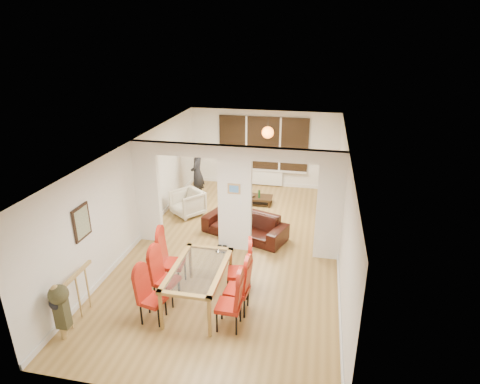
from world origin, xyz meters
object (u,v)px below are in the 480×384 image
(television, at_px, (320,200))
(person, at_px, (197,173))
(dining_chair_rc, at_px, (239,269))
(dining_chair_ra, at_px, (229,302))
(dining_chair_la, at_px, (152,296))
(dining_chair_rb, at_px, (237,287))
(dining_chair_lc, at_px, (172,260))
(dining_table, at_px, (199,286))
(sofa, at_px, (245,225))
(dining_chair_lb, at_px, (166,277))
(bowl, at_px, (252,196))
(bottle, at_px, (259,194))
(coffee_table, at_px, (254,200))
(armchair, at_px, (188,203))

(television, bearing_deg, person, 94.77)
(dining_chair_rc, bearing_deg, dining_chair_ra, -98.79)
(dining_chair_la, distance_m, dining_chair_rb, 1.56)
(dining_chair_lc, bearing_deg, person, 94.87)
(dining_table, bearing_deg, dining_chair_la, -137.71)
(sofa, bearing_deg, dining_table, -76.68)
(dining_table, distance_m, person, 5.43)
(dining_chair_lb, distance_m, dining_chair_rb, 1.42)
(dining_chair_rb, bearing_deg, dining_chair_la, -153.59)
(television, bearing_deg, bowl, 96.44)
(television, height_order, bottle, television)
(television, xyz_separation_m, bottle, (-1.83, -0.05, 0.08))
(sofa, relative_size, person, 1.29)
(dining_chair_la, distance_m, bottle, 5.72)
(person, bearing_deg, coffee_table, 87.10)
(dining_chair_ra, height_order, television, dining_chair_ra)
(dining_chair_ra, distance_m, person, 6.16)
(dining_chair_lb, relative_size, dining_chair_rb, 1.01)
(dining_chair_rc, relative_size, coffee_table, 1.04)
(dining_chair_la, bearing_deg, dining_chair_rb, 34.31)
(dining_table, relative_size, bottle, 6.56)
(dining_chair_la, distance_m, dining_chair_ra, 1.40)
(dining_chair_rb, xyz_separation_m, sofa, (-0.44, 3.01, -0.22))
(armchair, bearing_deg, dining_chair_lb, -39.01)
(dining_chair_lc, xyz_separation_m, bottle, (1.11, 4.49, -0.21))
(dining_chair_lc, xyz_separation_m, bowl, (0.87, 4.53, -0.31))
(sofa, relative_size, armchair, 2.70)
(person, xyz_separation_m, coffee_table, (1.84, -0.06, -0.73))
(dining_chair_rc, relative_size, sofa, 0.52)
(dining_table, height_order, person, person)
(dining_chair_rc, bearing_deg, armchair, 113.03)
(sofa, bearing_deg, bottle, 108.14)
(dining_chair_la, xyz_separation_m, dining_chair_rc, (1.37, 1.13, 0.05))
(dining_chair_la, distance_m, person, 5.87)
(dining_table, height_order, dining_chair_lb, dining_chair_lb)
(dining_chair_rb, xyz_separation_m, bowl, (-0.62, 5.10, -0.26))
(person, bearing_deg, dining_table, 16.53)
(dining_table, distance_m, dining_chair_rc, 0.87)
(dining_table, distance_m, sofa, 2.98)
(dining_chair_lb, distance_m, sofa, 3.16)
(dining_chair_lc, distance_m, person, 4.74)
(dining_chair_lb, xyz_separation_m, dining_chair_ra, (1.37, -0.49, -0.00))
(dining_chair_lb, xyz_separation_m, dining_chair_rc, (1.34, 0.54, 0.02))
(person, bearing_deg, dining_chair_lc, 9.99)
(dining_chair_la, xyz_separation_m, dining_chair_lb, (0.03, 0.59, 0.03))
(dining_chair_rb, distance_m, sofa, 3.05)
(dining_chair_lc, relative_size, dining_chair_ra, 1.09)
(dining_chair_lb, bearing_deg, television, 70.86)
(bottle, bearing_deg, television, 1.51)
(bottle, bearing_deg, dining_chair_lb, -101.58)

